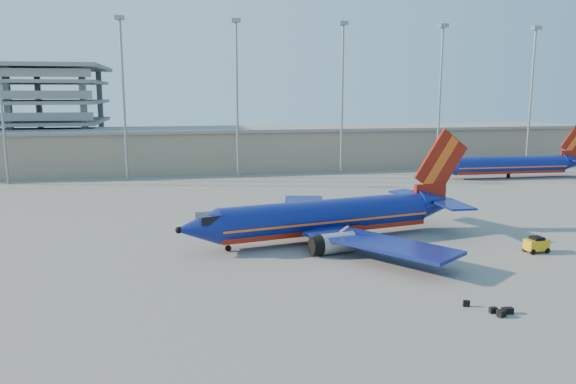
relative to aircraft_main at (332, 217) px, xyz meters
The scene contains 7 objects.
ground 2.74m from the aircraft_main, 79.77° to the left, with size 220.00×220.00×0.00m, color slate.
terminal_building 60.05m from the aircraft_main, 80.21° to the left, with size 122.00×16.00×8.50m.
light_mast_row 49.77m from the aircraft_main, 83.70° to the left, with size 101.60×1.60×28.65m.
aircraft_main is the anchor object (origin of this frame).
aircraft_second 57.89m from the aircraft_main, 38.82° to the left, with size 31.41×12.24×10.64m.
baggage_tug 20.60m from the aircraft_main, 25.17° to the right, with size 2.33×1.51×1.61m.
luggage_pile 23.13m from the aircraft_main, 74.52° to the right, with size 2.90×2.77×0.47m.
Camera 1 is at (-16.36, -57.69, 15.66)m, focal length 35.00 mm.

